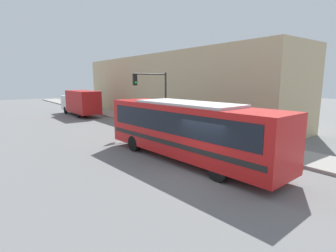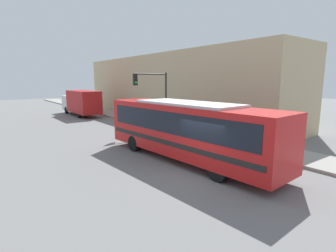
% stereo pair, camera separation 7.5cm
% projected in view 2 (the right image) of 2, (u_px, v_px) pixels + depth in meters
% --- Properties ---
extents(ground_plane, '(120.00, 120.00, 0.00)m').
position_uv_depth(ground_plane, '(206.00, 175.00, 11.94)').
color(ground_plane, slate).
extents(sidewalk, '(2.93, 70.00, 0.16)m').
position_uv_depth(sidewalk, '(122.00, 116.00, 31.23)').
color(sidewalk, gray).
rests_on(sidewalk, ground_plane).
extents(building_facade, '(6.00, 31.09, 7.06)m').
position_uv_depth(building_facade, '(169.00, 87.00, 30.54)').
color(building_facade, tan).
rests_on(building_facade, ground_plane).
extents(city_bus, '(3.22, 11.21, 3.16)m').
position_uv_depth(city_bus, '(187.00, 127.00, 13.92)').
color(city_bus, red).
rests_on(city_bus, ground_plane).
extents(delivery_truck, '(2.28, 8.50, 3.05)m').
position_uv_depth(delivery_truck, '(81.00, 102.00, 32.17)').
color(delivery_truck, '#B21919').
rests_on(delivery_truck, ground_plane).
extents(fire_hydrant, '(0.27, 0.36, 0.70)m').
position_uv_depth(fire_hydrant, '(204.00, 133.00, 19.02)').
color(fire_hydrant, red).
rests_on(fire_hydrant, sidewalk).
extents(traffic_light_pole, '(3.28, 0.35, 4.78)m').
position_uv_depth(traffic_light_pole, '(154.00, 90.00, 21.78)').
color(traffic_light_pole, '#2D2D2D').
rests_on(traffic_light_pole, sidewalk).
extents(parking_meter, '(0.14, 0.14, 1.32)m').
position_uv_depth(parking_meter, '(183.00, 121.00, 20.83)').
color(parking_meter, '#2D2D2D').
rests_on(parking_meter, sidewalk).
extents(pedestrian_near_corner, '(0.34, 0.34, 1.73)m').
position_uv_depth(pedestrian_near_corner, '(209.00, 125.00, 19.32)').
color(pedestrian_near_corner, slate).
rests_on(pedestrian_near_corner, sidewalk).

